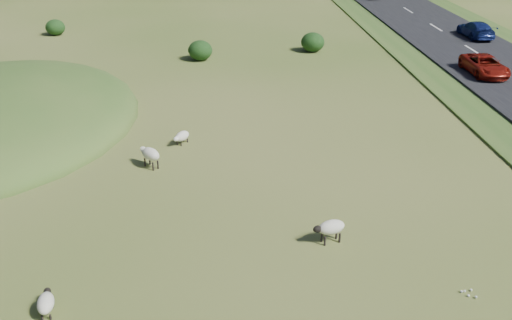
{
  "coord_description": "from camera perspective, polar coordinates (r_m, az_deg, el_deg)",
  "views": [
    {
      "loc": [
        0.52,
        -17.7,
        11.33
      ],
      "look_at": [
        2.0,
        4.0,
        1.0
      ],
      "focal_mm": 40.0,
      "sensor_mm": 36.0,
      "label": 1
    }
  ],
  "objects": [
    {
      "name": "sheep_2",
      "position": [
        20.29,
        7.45,
        -6.71
      ],
      "size": [
        1.26,
        0.79,
        0.88
      ],
      "rotation": [
        0.0,
        0.0,
        3.43
      ],
      "color": "beige",
      "rests_on": "ground"
    },
    {
      "name": "car_5",
      "position": [
        41.01,
        21.91,
        8.8
      ],
      "size": [
        2.04,
        4.41,
        1.23
      ],
      "primitive_type": "imported",
      "color": "maroon",
      "rests_on": "road"
    },
    {
      "name": "sheep_1",
      "position": [
        25.89,
        -10.55,
        0.6
      ],
      "size": [
        1.15,
        1.25,
        0.94
      ],
      "rotation": [
        0.0,
        0.0,
        2.28
      ],
      "color": "beige",
      "rests_on": "ground"
    },
    {
      "name": "shrubs",
      "position": [
        45.62,
        -5.89,
        11.82
      ],
      "size": [
        22.89,
        10.56,
        1.47
      ],
      "color": "black",
      "rests_on": "ground"
    },
    {
      "name": "sheep_0",
      "position": [
        18.26,
        -20.28,
        -13.22
      ],
      "size": [
        0.61,
        1.14,
        0.64
      ],
      "rotation": [
        0.0,
        0.0,
        1.72
      ],
      "color": "beige",
      "rests_on": "ground"
    },
    {
      "name": "road",
      "position": [
        52.72,
        18.29,
        11.89
      ],
      "size": [
        8.0,
        150.0,
        0.25
      ],
      "primitive_type": "cube",
      "color": "black",
      "rests_on": "ground"
    },
    {
      "name": "sheep_3",
      "position": [
        28.17,
        -7.45,
        2.36
      ],
      "size": [
        0.91,
        1.12,
        0.64
      ],
      "rotation": [
        0.0,
        0.0,
        4.13
      ],
      "color": "beige",
      "rests_on": "ground"
    },
    {
      "name": "car_0",
      "position": [
        51.64,
        21.14,
        12.1
      ],
      "size": [
        1.82,
        4.47,
        1.3
      ],
      "primitive_type": "imported",
      "rotation": [
        0.0,
        0.0,
        3.14
      ],
      "color": "navy",
      "rests_on": "road"
    },
    {
      "name": "ground",
      "position": [
        39.36,
        -4.55,
        8.6
      ],
      "size": [
        160.0,
        160.0,
        0.0
      ],
      "primitive_type": "plane",
      "color": "#3C591C",
      "rests_on": "ground"
    }
  ]
}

